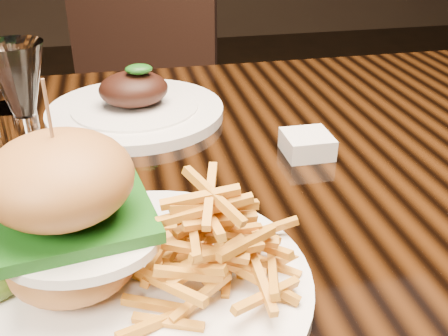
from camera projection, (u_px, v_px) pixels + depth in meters
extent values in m
cube|color=black|center=(208.00, 175.00, 0.76)|extent=(1.60, 0.90, 0.04)
cylinder|color=white|center=(142.00, 285.00, 0.51)|extent=(0.33, 0.33, 0.01)
ellipsoid|color=#AD6A38|center=(74.00, 259.00, 0.49)|extent=(0.12, 0.12, 0.05)
ellipsoid|color=silver|center=(82.00, 243.00, 0.46)|extent=(0.14, 0.11, 0.01)
ellipsoid|color=#FF990D|center=(111.00, 243.00, 0.45)|extent=(0.03, 0.03, 0.01)
cube|color=#1B6118|center=(67.00, 221.00, 0.47)|extent=(0.16, 0.15, 0.01)
ellipsoid|color=brown|center=(60.00, 178.00, 0.45)|extent=(0.13, 0.13, 0.08)
cylinder|color=#8C6341|center=(52.00, 137.00, 0.43)|extent=(0.00, 0.00, 0.10)
ellipsoid|color=#2A4111|center=(2.00, 266.00, 0.51)|extent=(0.06, 0.03, 0.02)
cube|color=white|center=(307.00, 144.00, 0.77)|extent=(0.07, 0.07, 0.03)
cylinder|color=white|center=(39.00, 187.00, 0.69)|extent=(0.07, 0.07, 0.00)
cylinder|color=white|center=(32.00, 152.00, 0.66)|extent=(0.01, 0.01, 0.10)
cone|color=white|center=(18.00, 80.00, 0.62)|extent=(0.07, 0.07, 0.09)
cylinder|color=white|center=(17.00, 136.00, 0.73)|extent=(0.06, 0.06, 0.09)
cylinder|color=white|center=(136.00, 112.00, 0.89)|extent=(0.30, 0.30, 0.02)
cylinder|color=white|center=(136.00, 111.00, 0.89)|extent=(0.21, 0.21, 0.02)
ellipsoid|color=black|center=(134.00, 89.00, 0.87)|extent=(0.12, 0.10, 0.06)
ellipsoid|color=#1B6118|center=(139.00, 69.00, 0.85)|extent=(0.04, 0.03, 0.02)
cube|color=black|center=(130.00, 132.00, 1.56)|extent=(0.59, 0.59, 0.06)
cube|color=black|center=(143.00, 30.00, 1.63)|extent=(0.45, 0.20, 0.50)
cylinder|color=black|center=(55.00, 225.00, 1.53)|extent=(0.04, 0.04, 0.45)
cylinder|color=black|center=(183.00, 235.00, 1.48)|extent=(0.04, 0.04, 0.45)
cylinder|color=black|center=(99.00, 164.00, 1.86)|extent=(0.04, 0.04, 0.45)
cylinder|color=black|center=(205.00, 171.00, 1.81)|extent=(0.04, 0.04, 0.45)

